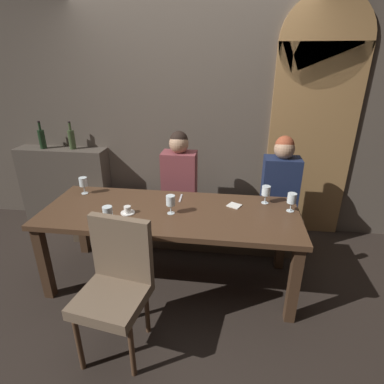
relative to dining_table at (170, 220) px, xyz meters
name	(u,v)px	position (x,y,z in m)	size (l,w,h in m)	color
ground	(172,280)	(0.00, 0.00, -0.65)	(9.00, 9.00, 0.00)	black
back_wall_tiled	(190,101)	(0.00, 1.22, 0.85)	(6.00, 0.12, 3.00)	brown
arched_door	(314,118)	(1.35, 1.15, 0.71)	(0.90, 0.05, 2.55)	olive
back_counter	(67,185)	(-1.55, 1.04, -0.18)	(1.10, 0.28, 0.95)	#494138
dining_table	(170,220)	(0.00, 0.00, 0.00)	(2.20, 0.84, 0.74)	#412B1C
banquette_bench	(183,223)	(0.00, 0.70, -0.42)	(2.50, 0.44, 0.45)	#4A3C2E
chair_near_side	(116,280)	(-0.23, -0.72, -0.09)	(0.50, 0.50, 0.98)	#4C3321
diner_redhead	(179,172)	(-0.04, 0.71, 0.19)	(0.36, 0.24, 0.82)	brown
diner_bearded	(281,178)	(1.01, 0.69, 0.18)	(0.36, 0.24, 0.81)	#192342
wine_bottle_dark_red	(42,138)	(-1.75, 1.02, 0.42)	(0.08, 0.08, 0.33)	black
wine_bottle_pale_label	(72,139)	(-1.39, 1.04, 0.42)	(0.08, 0.08, 0.33)	#384728
wine_glass_far_left	(83,182)	(-0.89, 0.25, 0.20)	(0.08, 0.08, 0.16)	silver
wine_glass_center_back	(171,201)	(0.02, -0.05, 0.20)	(0.08, 0.08, 0.16)	silver
wine_glass_end_right	(292,199)	(1.03, 0.13, 0.20)	(0.08, 0.08, 0.16)	silver
wine_glass_far_right	(266,191)	(0.82, 0.27, 0.20)	(0.08, 0.08, 0.16)	silver
wine_glass_near_right	(108,213)	(-0.42, -0.32, 0.20)	(0.08, 0.08, 0.16)	silver
espresso_cup	(128,210)	(-0.34, -0.10, 0.11)	(0.12, 0.12, 0.06)	white
fork_on_table	(181,198)	(0.05, 0.26, 0.09)	(0.02, 0.17, 0.01)	silver
folded_napkin	(234,205)	(0.55, 0.17, 0.09)	(0.11, 0.10, 0.01)	silver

